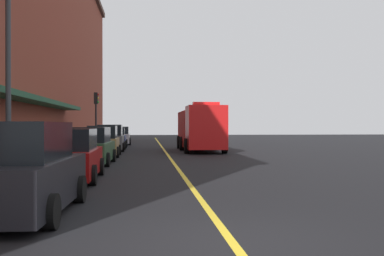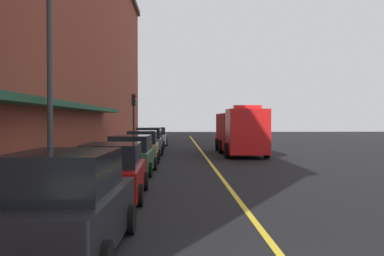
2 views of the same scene
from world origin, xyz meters
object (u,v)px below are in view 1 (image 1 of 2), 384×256
parked_car_0 (21,172)px  parked_car_3 (103,142)px  parking_meter_1 (71,140)px  traffic_light_near (96,109)px  fire_truck (200,129)px  parked_car_2 (90,147)px  street_lamp_left (8,49)px  parking_meter_2 (93,136)px  parked_car_4 (111,139)px  parked_car_1 (69,156)px  parked_car_5 (115,138)px  parking_meter_0 (92,136)px  parked_car_6 (120,136)px

parked_car_0 → parked_car_3: size_ratio=1.09×
parking_meter_1 → traffic_light_near: bearing=89.7°
fire_truck → parking_meter_1: bearing=-45.1°
parked_car_2 → fire_truck: size_ratio=0.47×
parking_meter_1 → street_lamp_left: street_lamp_left is taller
parked_car_2 → parking_meter_2: size_ratio=3.31×
parked_car_2 → parked_car_4: size_ratio=1.03×
parked_car_1 → street_lamp_left: (-2.03, 0.29, 3.59)m
parked_car_5 → street_lamp_left: (-2.02, -22.15, 3.62)m
parked_car_1 → parked_car_5: parked_car_1 is taller
street_lamp_left → parked_car_3: bearing=79.7°
parked_car_3 → fire_truck: 8.49m
parking_meter_0 → parked_car_1: bearing=-85.6°
parked_car_1 → parked_car_3: 11.58m
parked_car_4 → parked_car_6: bearing=-0.9°
parked_car_0 → parked_car_1: parked_car_0 is taller
parked_car_6 → parking_meter_0: 9.77m
parked_car_0 → parked_car_5: parked_car_0 is taller
parked_car_5 → traffic_light_near: size_ratio=1.04×
parked_car_5 → parked_car_0: bearing=179.1°
parked_car_6 → parking_meter_2: bearing=169.1°
parking_meter_0 → parking_meter_2: (0.00, 0.56, 0.00)m
parked_car_0 → parked_car_2: parked_car_0 is taller
parked_car_0 → parking_meter_2: (-1.46, 24.79, 0.18)m
parked_car_2 → street_lamp_left: (-1.98, -5.84, 3.58)m
parking_meter_1 → street_lamp_left: 9.49m
fire_truck → parking_meter_0: bearing=-100.1°
parking_meter_0 → parking_meter_2: bearing=90.0°
fire_truck → parking_meter_0: (-7.90, 1.39, -0.55)m
parked_car_2 → traffic_light_near: traffic_light_near is taller
parked_car_6 → parked_car_1: bearing=178.2°
parked_car_3 → parked_car_2: bearing=178.4°
parked_car_4 → street_lamp_left: bearing=172.4°
parked_car_3 → parked_car_6: 16.52m
parked_car_0 → parked_car_4: size_ratio=1.07×
parked_car_2 → parking_meter_0: parked_car_2 is taller
parked_car_2 → parked_car_6: 21.97m
parked_car_3 → parking_meter_2: parked_car_3 is taller
parked_car_1 → parked_car_2: bearing=-0.3°
parked_car_1 → parking_meter_1: bearing=8.1°
parked_car_4 → parking_meter_1: parked_car_4 is taller
parked_car_3 → street_lamp_left: street_lamp_left is taller
parked_car_3 → parked_car_4: size_ratio=0.98×
parking_meter_2 → parked_car_3: bearing=-78.9°
traffic_light_near → parking_meter_1: bearing=-90.3°
parked_car_2 → parking_meter_2: 12.95m
parked_car_4 → parked_car_2: bearing=178.9°
parked_car_6 → parked_car_2: bearing=178.0°
parked_car_3 → fire_truck: fire_truck is taller
parked_car_1 → street_lamp_left: 4.14m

